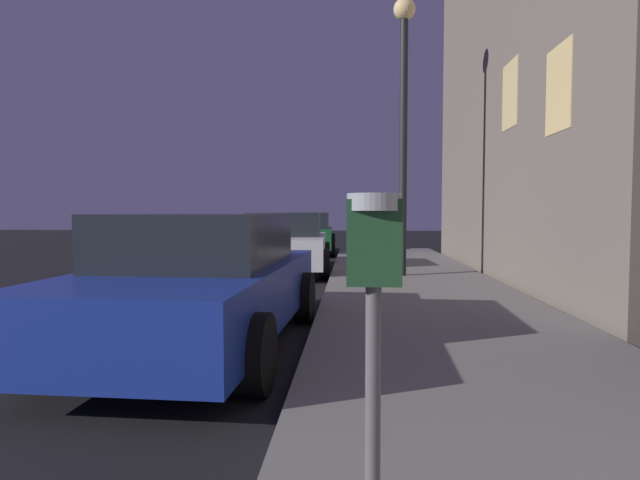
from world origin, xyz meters
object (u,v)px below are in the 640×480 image
Objects in this scene: parking_meter at (373,288)px; car_white at (285,243)px; car_green at (306,233)px; car_blue at (201,282)px; street_lamp at (404,94)px.

parking_meter is 10.75m from car_white.
parking_meter is at bearing -84.09° from car_green.
car_green is at bearing 90.01° from car_white.
parking_meter is at bearing -65.16° from car_blue.
parking_meter is 0.24× the size of street_lamp.
car_white is at bearing 148.49° from street_lamp.
car_white is 4.39m from street_lamp.
car_green is at bearing 109.83° from street_lamp.
parking_meter is 0.32× the size of car_white.
street_lamp is (2.63, 5.36, 3.13)m from car_blue.
car_white is 5.68m from car_green.
car_white is (-1.69, 10.61, -0.48)m from parking_meter.
parking_meter is 0.33× the size of car_green.
car_blue and car_green have the same top height.
car_green is at bearing 90.00° from car_blue.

